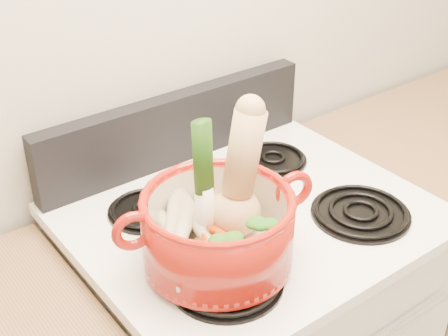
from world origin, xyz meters
TOP-DOWN VIEW (x-y plane):
  - wall_back at (0.00, 1.75)m, footprint 3.50×0.02m
  - cooktop at (0.00, 1.40)m, footprint 0.78×0.67m
  - control_backsplash at (0.00, 1.70)m, footprint 0.76×0.05m
  - burner_front_left at (-0.19, 1.24)m, footprint 0.22×0.22m
  - burner_front_right at (0.19, 1.24)m, footprint 0.22×0.22m
  - burner_back_left at (-0.19, 1.54)m, footprint 0.17×0.17m
  - burner_back_right at (0.19, 1.54)m, footprint 0.17×0.17m
  - dutch_oven at (-0.17, 1.29)m, footprint 0.35×0.35m
  - pot_handle_left at (-0.33, 1.33)m, footprint 0.08×0.04m
  - pot_handle_right at (-0.01, 1.26)m, footprint 0.08×0.04m
  - squash at (-0.11, 1.31)m, footprint 0.18×0.15m
  - leek at (-0.17, 1.33)m, footprint 0.04×0.05m
  - ginger at (-0.13, 1.38)m, footprint 0.11×0.10m
  - parsnip_0 at (-0.23, 1.34)m, footprint 0.05×0.21m
  - parsnip_1 at (-0.26, 1.30)m, footprint 0.13×0.17m
  - parsnip_2 at (-0.19, 1.32)m, footprint 0.08×0.22m
  - parsnip_3 at (-0.24, 1.32)m, footprint 0.16×0.16m
  - parsnip_4 at (-0.23, 1.36)m, footprint 0.17×0.19m
  - carrot_0 at (-0.18, 1.25)m, footprint 0.08×0.15m
  - carrot_1 at (-0.20, 1.25)m, footprint 0.08×0.16m
  - carrot_2 at (-0.17, 1.27)m, footprint 0.04×0.17m
  - carrot_3 at (-0.22, 1.24)m, footprint 0.08×0.13m
  - carrot_4 at (-0.17, 1.24)m, footprint 0.07×0.14m

SIDE VIEW (x-z plane):
  - cooktop at x=0.00m, z-range 0.92..0.95m
  - burner_front_left at x=-0.19m, z-range 0.95..0.97m
  - burner_front_right at x=0.19m, z-range 0.95..0.97m
  - burner_back_left at x=-0.19m, z-range 0.95..0.97m
  - burner_back_right at x=0.19m, z-range 0.95..0.97m
  - carrot_0 at x=-0.18m, z-range 0.99..1.03m
  - parsnip_0 at x=-0.23m, z-range 0.99..1.05m
  - ginger at x=-0.13m, z-range 1.00..1.05m
  - parsnip_1 at x=-0.26m, z-range 1.00..1.05m
  - carrot_1 at x=-0.20m, z-range 1.00..1.05m
  - carrot_2 at x=-0.17m, z-range 1.00..1.05m
  - carrot_3 at x=-0.22m, z-range 1.01..1.05m
  - parsnip_2 at x=-0.19m, z-range 1.00..1.07m
  - parsnip_3 at x=-0.24m, z-range 1.01..1.07m
  - carrot_4 at x=-0.17m, z-range 1.02..1.06m
  - control_backsplash at x=0.00m, z-range 0.95..1.13m
  - dutch_oven at x=-0.17m, z-range 0.97..1.11m
  - parsnip_4 at x=-0.23m, z-range 1.01..1.07m
  - pot_handle_left at x=-0.33m, z-range 1.05..1.13m
  - pot_handle_right at x=-0.01m, z-range 1.05..1.13m
  - squash at x=-0.11m, z-range 0.99..1.27m
  - leek at x=-0.17m, z-range 1.00..1.27m
  - wall_back at x=0.00m, z-range 0.00..2.60m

